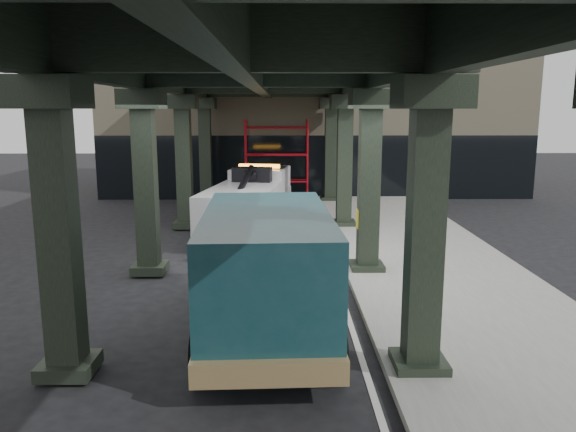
{
  "coord_description": "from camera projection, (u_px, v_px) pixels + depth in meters",
  "views": [
    {
      "loc": [
        0.24,
        -12.97,
        4.5
      ],
      "look_at": [
        0.41,
        1.65,
        1.7
      ],
      "focal_mm": 35.0,
      "sensor_mm": 36.0,
      "label": 1
    }
  ],
  "objects": [
    {
      "name": "lane_stripe",
      "position": [
        334.0,
        273.0,
        15.57
      ],
      "size": [
        0.12,
        38.0,
        0.01
      ],
      "primitive_type": "cube",
      "color": "silver",
      "rests_on": "ground"
    },
    {
      "name": "viaduct",
      "position": [
        257.0,
        71.0,
        14.52
      ],
      "size": [
        7.4,
        32.0,
        6.4
      ],
      "color": "black",
      "rests_on": "ground"
    },
    {
      "name": "towed_van",
      "position": [
        267.0,
        268.0,
        11.12
      ],
      "size": [
        2.78,
        6.49,
        2.59
      ],
      "rotation": [
        0.0,
        0.0,
        0.04
      ],
      "color": "#123A41",
      "rests_on": "ground"
    },
    {
      "name": "ground",
      "position": [
        272.0,
        298.0,
        13.58
      ],
      "size": [
        90.0,
        90.0,
        0.0
      ],
      "primitive_type": "plane",
      "color": "black",
      "rests_on": "ground"
    },
    {
      "name": "tow_truck",
      "position": [
        251.0,
        200.0,
        20.67
      ],
      "size": [
        3.22,
        7.77,
        2.48
      ],
      "rotation": [
        0.0,
        0.0,
        -0.16
      ],
      "color": "black",
      "rests_on": "ground"
    },
    {
      "name": "scaffolding",
      "position": [
        277.0,
        158.0,
        27.57
      ],
      "size": [
        3.08,
        0.88,
        4.0
      ],
      "color": "red",
      "rests_on": "ground"
    },
    {
      "name": "sidewalk",
      "position": [
        435.0,
        271.0,
        15.59
      ],
      "size": [
        5.0,
        40.0,
        0.15
      ],
      "primitive_type": "cube",
      "color": "gray",
      "rests_on": "ground"
    },
    {
      "name": "building",
      "position": [
        312.0,
        118.0,
        32.5
      ],
      "size": [
        22.0,
        10.0,
        8.0
      ],
      "primitive_type": "cube",
      "color": "#C6B793",
      "rests_on": "ground"
    }
  ]
}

